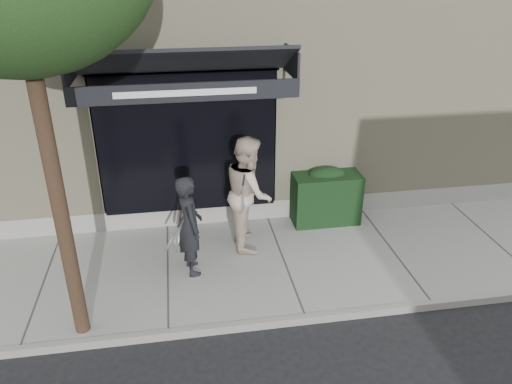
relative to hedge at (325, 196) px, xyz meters
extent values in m
plane|color=black|center=(-1.10, -1.25, -0.66)|extent=(80.00, 80.00, 0.00)
cube|color=gray|center=(-1.10, -1.25, -0.60)|extent=(20.00, 3.00, 0.12)
cube|color=gray|center=(-1.10, -2.80, -0.59)|extent=(20.00, 0.10, 0.14)
cube|color=#BDB690|center=(-1.10, 3.75, 2.09)|extent=(14.00, 7.00, 5.50)
cube|color=gray|center=(-1.10, 0.45, -0.41)|extent=(14.02, 0.42, 0.50)
cube|color=black|center=(-2.60, 0.30, 1.14)|extent=(3.20, 0.30, 2.60)
cube|color=gray|center=(-4.20, 0.45, 1.14)|extent=(0.08, 0.40, 2.60)
cube|color=gray|center=(-1.00, 0.45, 1.14)|extent=(0.08, 0.40, 2.60)
cube|color=gray|center=(-2.60, 0.45, 2.48)|extent=(3.36, 0.40, 0.12)
cube|color=black|center=(-2.60, -0.25, 2.74)|extent=(3.60, 1.03, 0.55)
cube|color=black|center=(-2.60, -0.75, 2.35)|extent=(3.60, 0.05, 0.30)
cube|color=white|center=(-2.60, -0.78, 2.35)|extent=(2.20, 0.01, 0.10)
cube|color=black|center=(-4.38, -0.25, 2.66)|extent=(0.04, 1.00, 0.45)
cube|color=black|center=(-0.82, -0.25, 2.66)|extent=(0.04, 1.00, 0.45)
cube|color=black|center=(0.00, 0.00, -0.04)|extent=(1.30, 0.70, 1.00)
ellipsoid|color=black|center=(0.00, 0.00, 0.46)|extent=(0.71, 0.38, 0.27)
cylinder|color=black|center=(-4.30, -2.55, 1.74)|extent=(0.20, 0.20, 4.80)
imported|color=black|center=(-2.68, -1.33, 0.32)|extent=(0.52, 0.69, 1.72)
torus|color=silver|center=(-2.90, -1.67, 0.26)|extent=(0.12, 0.31, 0.30)
cylinder|color=silver|center=(-2.90, -1.67, 0.26)|extent=(0.09, 0.27, 0.27)
cylinder|color=silver|center=(-2.90, -1.67, 0.26)|extent=(0.18, 0.04, 0.05)
cylinder|color=black|center=(-2.90, -1.67, 0.26)|extent=(0.20, 0.06, 0.07)
torus|color=silver|center=(-3.01, -1.64, 0.22)|extent=(0.22, 0.33, 0.28)
cylinder|color=silver|center=(-3.01, -1.64, 0.22)|extent=(0.18, 0.29, 0.24)
cylinder|color=silver|center=(-3.01, -1.64, 0.22)|extent=(0.17, 0.06, 0.10)
cylinder|color=black|center=(-3.01, -1.64, 0.22)|extent=(0.19, 0.07, 0.12)
imported|color=beige|center=(-1.61, -0.61, 0.49)|extent=(0.80, 1.02, 2.06)
torus|color=silver|center=(-1.79, -0.92, 0.45)|extent=(0.15, 0.31, 0.30)
cylinder|color=silver|center=(-1.79, -0.92, 0.45)|extent=(0.12, 0.27, 0.27)
cylinder|color=silver|center=(-1.79, -0.92, 0.45)|extent=(0.18, 0.07, 0.05)
cylinder|color=black|center=(-1.79, -0.92, 0.45)|extent=(0.20, 0.09, 0.06)
camera|label=1|loc=(-2.77, -8.42, 4.32)|focal=35.00mm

